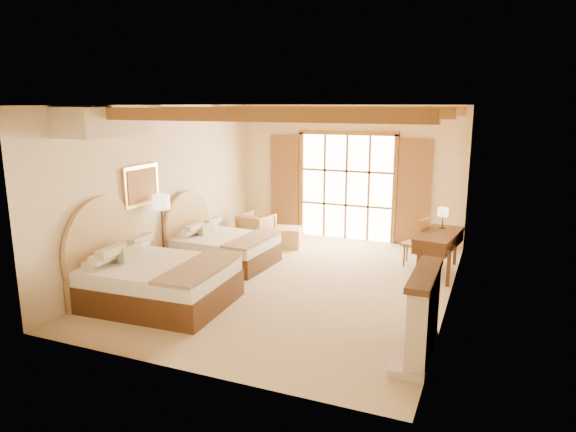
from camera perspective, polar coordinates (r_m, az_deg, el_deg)
The scene contains 19 objects.
floor at distance 9.56m, azimuth 0.52°, elevation -7.34°, with size 7.00×7.00×0.00m, color tan.
wall_back at distance 12.42m, azimuth 6.62°, elevation 4.78°, with size 5.50×5.50×0.00m, color beige.
wall_left at distance 10.47m, azimuth -13.58°, elevation 3.11°, with size 7.00×7.00×0.00m, color beige.
wall_right at distance 8.52m, azimuth 17.95°, elevation 0.78°, with size 7.00×7.00×0.00m, color beige.
ceiling at distance 9.00m, azimuth 0.56°, elevation 12.22°, with size 7.00×7.00×0.00m, color #AF7230.
ceiling_beams at distance 9.00m, azimuth 0.56°, elevation 11.45°, with size 5.39×4.60×0.18m, color olive, non-canonical shape.
french_doors at distance 12.41m, azimuth 6.50°, elevation 3.15°, with size 3.95×0.08×2.60m.
fireplace at distance 6.94m, azimuth 14.61°, elevation -11.06°, with size 0.46×1.40×1.16m.
painting at distance 9.83m, azimuth -15.96°, elevation 3.27°, with size 0.06×0.95×0.75m.
canopy_valance at distance 8.58m, azimuth -20.05°, elevation 9.81°, with size 0.70×1.40×0.45m, color beige.
bed_near at distance 8.79m, azimuth -15.12°, elevation -6.43°, with size 2.37×1.83×1.51m.
bed_far at distance 10.67m, azimuth -7.72°, elevation -3.19°, with size 1.99×1.55×1.27m.
nightstand at distance 9.95m, azimuth -14.51°, elevation -5.34°, with size 0.44×0.44×0.53m, color #4A2A16.
floor_lamp at distance 10.01m, azimuth -13.89°, elevation 0.98°, with size 0.33×0.33×1.54m.
armchair at distance 12.25m, azimuth -3.56°, elevation -1.27°, with size 0.72×0.74×0.68m, color #A47C46.
ottoman at distance 11.84m, azimuth -0.04°, elevation -2.34°, with size 0.60×0.60×0.43m, color tan.
desk at distance 10.34m, azimuth 16.33°, elevation -3.82°, with size 0.85×1.57×0.81m.
desk_chair at distance 10.77m, azimuth 14.00°, elevation -3.71°, with size 0.58×0.56×0.99m.
desk_lamp at distance 10.58m, azimuth 16.85°, elevation 0.36°, with size 0.21×0.21×0.41m.
Camera 1 is at (3.37, -8.34, 3.23)m, focal length 32.00 mm.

